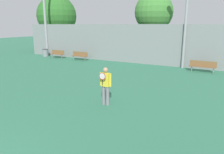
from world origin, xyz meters
name	(u,v)px	position (x,y,z in m)	size (l,w,h in m)	color
tennis_player	(105,84)	(0.70, 5.98, 0.98)	(0.57, 0.41, 1.72)	slate
bench_courtside_near	(57,53)	(-11.16, 15.59, 0.52)	(1.69, 0.40, 0.85)	brown
bench_courtside_far	(80,55)	(-8.17, 15.59, 0.52)	(1.80, 0.40, 0.85)	brown
bench_by_gate	(203,65)	(3.52, 15.59, 0.53)	(1.93, 0.40, 0.85)	brown
light_pole_far_right	(44,7)	(-13.75, 16.67, 5.41)	(0.90, 0.60, 9.34)	#939399
light_pole_center_back	(187,0)	(1.82, 16.58, 5.39)	(0.90, 0.60, 8.45)	#939399
trash_bin	(45,53)	(-13.17, 15.80, 0.42)	(0.65, 0.65, 0.84)	gray
back_fence	(163,45)	(0.00, 16.79, 1.79)	(32.14, 0.06, 3.57)	gray
tree_green_tall	(57,16)	(-15.65, 20.61, 4.67)	(5.18, 5.18, 7.27)	brown
tree_green_broad	(154,13)	(-2.41, 21.05, 4.77)	(4.02, 4.02, 6.83)	brown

